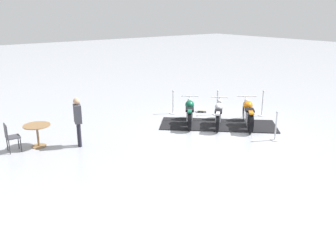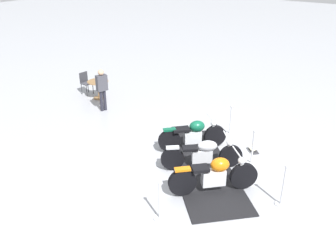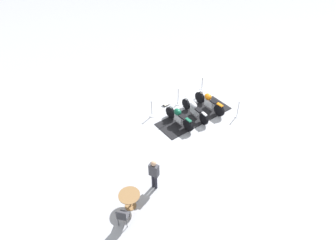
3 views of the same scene
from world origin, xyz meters
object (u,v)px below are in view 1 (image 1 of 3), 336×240
motorcycle_copper (248,113)px  stanchion_right_front (262,107)px  info_placard (202,110)px  motorcycle_forest (190,112)px  cafe_table (37,130)px  stanchion_left_front (276,130)px  bystander_person (78,118)px  stanchion_right_rear (173,106)px  motorcycle_chrome (219,113)px  cafe_chair_near_table (10,136)px  stanchion_right_mid (217,107)px

motorcycle_copper → stanchion_right_front: (1.55, 0.53, -0.11)m
motorcycle_copper → info_placard: motorcycle_copper is taller
motorcycle_forest → cafe_table: (-5.48, 1.23, 0.06)m
stanchion_left_front → bystander_person: 6.65m
motorcycle_forest → stanchion_right_rear: 1.64m
motorcycle_chrome → cafe_chair_near_table: bearing=121.5°
stanchion_left_front → info_placard: 4.15m
stanchion_right_rear → info_placard: 1.32m
motorcycle_chrome → motorcycle_forest: 1.12m
motorcycle_copper → cafe_chair_near_table: 8.42m
stanchion_right_front → cafe_table: size_ratio=1.30×
motorcycle_forest → cafe_chair_near_table: 6.43m
motorcycle_forest → bystander_person: 4.44m
motorcycle_forest → stanchion_left_front: size_ratio=1.63×
stanchion_right_front → stanchion_right_rear: 3.77m
stanchion_right_front → cafe_chair_near_table: stanchion_right_front is taller
motorcycle_copper → stanchion_left_front: bearing=-153.6°
stanchion_right_rear → info_placard: bearing=-27.9°
cafe_chair_near_table → motorcycle_forest: bearing=-8.2°
stanchion_right_rear → info_placard: size_ratio=2.39×
stanchion_right_rear → bystander_person: (-4.83, -1.13, 0.62)m
stanchion_left_front → cafe_table: bearing=146.6°
motorcycle_forest → info_placard: motorcycle_forest is taller
info_placard → bystander_person: (-5.97, -0.53, 0.90)m
info_placard → cafe_chair_near_table: bearing=-139.0°
stanchion_right_front → stanchion_left_front: size_ratio=1.08×
stanchion_left_front → motorcycle_chrome: bearing=98.0°
stanchion_left_front → stanchion_right_mid: bearing=79.4°
stanchion_right_front → stanchion_right_rear: (-2.75, 2.58, -0.05)m
motorcycle_copper → stanchion_right_rear: motorcycle_copper is taller
info_placard → cafe_chair_near_table: size_ratio=0.46×
cafe_table → motorcycle_forest: bearing=-12.6°
stanchion_left_front → info_placard: size_ratio=2.39×
motorcycle_copper → info_placard: size_ratio=4.08×
stanchion_right_front → stanchion_right_rear: stanchion_right_front is taller
stanchion_right_mid → motorcycle_forest: bearing=-170.9°
motorcycle_copper → motorcycle_chrome: (-0.81, 0.77, -0.03)m
info_placard → cafe_table: cafe_table is taller
motorcycle_forest → cafe_table: 5.62m
motorcycle_forest → info_placard: size_ratio=3.89×
motorcycle_chrome → motorcycle_forest: (-0.83, 0.76, 0.02)m
info_placard → cafe_table: (-7.06, 0.25, 0.49)m
motorcycle_forest → cafe_chair_near_table: size_ratio=1.81×
motorcycle_copper → bystander_person: bearing=114.5°
stanchion_right_rear → info_placard: stanchion_right_rear is taller
stanchion_left_front → info_placard: stanchion_left_front is taller
motorcycle_chrome → stanchion_right_front: bearing=-48.5°
stanchion_right_rear → bystander_person: bystander_person is taller
motorcycle_copper → stanchion_left_front: size_ratio=1.71×
motorcycle_forest → stanchion_right_mid: size_ratio=1.54×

